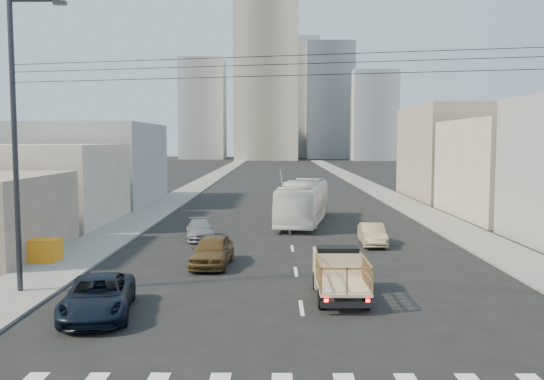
{
  "coord_description": "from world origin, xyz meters",
  "views": [
    {
      "loc": [
        -0.98,
        -19.18,
        6.28
      ],
      "look_at": [
        -1.18,
        13.17,
        3.5
      ],
      "focal_mm": 38.0,
      "sensor_mm": 36.0,
      "label": 1
    }
  ],
  "objects_px": {
    "sedan_tan": "(372,234)",
    "sedan_grey": "(200,230)",
    "crate_stack": "(42,250)",
    "streetlamp_left": "(17,137)",
    "city_bus": "(303,202)",
    "sedan_brown": "(212,251)",
    "flatbed_pickup": "(340,271)",
    "navy_pickup": "(98,296)"
  },
  "relations": [
    {
      "from": "streetlamp_left",
      "to": "flatbed_pickup",
      "type": "bearing_deg",
      "value": -2.23
    },
    {
      "from": "sedan_brown",
      "to": "sedan_tan",
      "type": "relative_size",
      "value": 1.16
    },
    {
      "from": "city_bus",
      "to": "sedan_brown",
      "type": "bearing_deg",
      "value": -99.57
    },
    {
      "from": "streetlamp_left",
      "to": "crate_stack",
      "type": "xyz_separation_m",
      "value": [
        -1.61,
        5.88,
        -5.75
      ]
    },
    {
      "from": "flatbed_pickup",
      "to": "streetlamp_left",
      "type": "height_order",
      "value": "streetlamp_left"
    },
    {
      "from": "city_bus",
      "to": "sedan_grey",
      "type": "xyz_separation_m",
      "value": [
        -6.93,
        -7.15,
        -1.02
      ]
    },
    {
      "from": "city_bus",
      "to": "streetlamp_left",
      "type": "height_order",
      "value": "streetlamp_left"
    },
    {
      "from": "navy_pickup",
      "to": "sedan_grey",
      "type": "bearing_deg",
      "value": 74.97
    },
    {
      "from": "sedan_tan",
      "to": "sedan_brown",
      "type": "bearing_deg",
      "value": -145.87
    },
    {
      "from": "sedan_brown",
      "to": "sedan_grey",
      "type": "bearing_deg",
      "value": 105.31
    },
    {
      "from": "flatbed_pickup",
      "to": "crate_stack",
      "type": "relative_size",
      "value": 2.45
    },
    {
      "from": "navy_pickup",
      "to": "crate_stack",
      "type": "distance_m",
      "value": 10.49
    },
    {
      "from": "navy_pickup",
      "to": "sedan_brown",
      "type": "distance_m",
      "value": 8.9
    },
    {
      "from": "sedan_tan",
      "to": "sedan_grey",
      "type": "height_order",
      "value": "sedan_tan"
    },
    {
      "from": "city_bus",
      "to": "streetlamp_left",
      "type": "relative_size",
      "value": 0.97
    },
    {
      "from": "navy_pickup",
      "to": "city_bus",
      "type": "relative_size",
      "value": 0.43
    },
    {
      "from": "streetlamp_left",
      "to": "crate_stack",
      "type": "bearing_deg",
      "value": 105.28
    },
    {
      "from": "sedan_tan",
      "to": "sedan_grey",
      "type": "relative_size",
      "value": 0.93
    },
    {
      "from": "city_bus",
      "to": "sedan_brown",
      "type": "relative_size",
      "value": 2.59
    },
    {
      "from": "navy_pickup",
      "to": "flatbed_pickup",
      "type": "bearing_deg",
      "value": 5.86
    },
    {
      "from": "crate_stack",
      "to": "streetlamp_left",
      "type": "bearing_deg",
      "value": -74.72
    },
    {
      "from": "sedan_tan",
      "to": "crate_stack",
      "type": "relative_size",
      "value": 2.16
    },
    {
      "from": "sedan_grey",
      "to": "streetlamp_left",
      "type": "distance_m",
      "value": 15.45
    },
    {
      "from": "flatbed_pickup",
      "to": "sedan_grey",
      "type": "xyz_separation_m",
      "value": [
        -7.39,
        13.67,
        -0.49
      ]
    },
    {
      "from": "navy_pickup",
      "to": "city_bus",
      "type": "xyz_separation_m",
      "value": [
        8.49,
        23.28,
        0.93
      ]
    },
    {
      "from": "city_bus",
      "to": "crate_stack",
      "type": "height_order",
      "value": "city_bus"
    },
    {
      "from": "streetlamp_left",
      "to": "navy_pickup",
      "type": "bearing_deg",
      "value": -36.29
    },
    {
      "from": "sedan_tan",
      "to": "sedan_grey",
      "type": "distance_m",
      "value": 10.85
    },
    {
      "from": "flatbed_pickup",
      "to": "navy_pickup",
      "type": "distance_m",
      "value": 9.29
    },
    {
      "from": "sedan_brown",
      "to": "sedan_grey",
      "type": "relative_size",
      "value": 1.08
    },
    {
      "from": "sedan_grey",
      "to": "crate_stack",
      "type": "distance_m",
      "value": 10.24
    },
    {
      "from": "sedan_tan",
      "to": "crate_stack",
      "type": "distance_m",
      "value": 18.62
    },
    {
      "from": "sedan_brown",
      "to": "sedan_grey",
      "type": "distance_m",
      "value": 8.0
    },
    {
      "from": "flatbed_pickup",
      "to": "city_bus",
      "type": "relative_size",
      "value": 0.38
    },
    {
      "from": "navy_pickup",
      "to": "sedan_grey",
      "type": "height_order",
      "value": "navy_pickup"
    },
    {
      "from": "city_bus",
      "to": "sedan_grey",
      "type": "height_order",
      "value": "city_bus"
    },
    {
      "from": "navy_pickup",
      "to": "sedan_grey",
      "type": "distance_m",
      "value": 16.21
    },
    {
      "from": "flatbed_pickup",
      "to": "sedan_brown",
      "type": "distance_m",
      "value": 8.2
    },
    {
      "from": "sedan_brown",
      "to": "sedan_grey",
      "type": "height_order",
      "value": "sedan_brown"
    },
    {
      "from": "crate_stack",
      "to": "sedan_grey",
      "type": "bearing_deg",
      "value": 45.34
    },
    {
      "from": "navy_pickup",
      "to": "crate_stack",
      "type": "height_order",
      "value": "navy_pickup"
    },
    {
      "from": "sedan_tan",
      "to": "streetlamp_left",
      "type": "relative_size",
      "value": 0.32
    }
  ]
}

